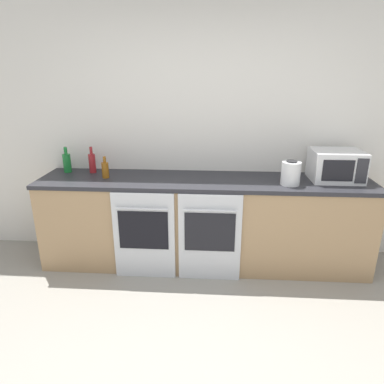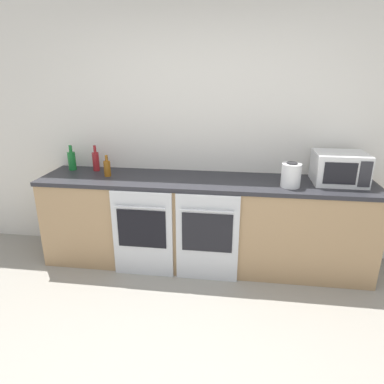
% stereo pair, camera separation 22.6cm
% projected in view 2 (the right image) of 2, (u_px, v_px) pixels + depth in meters
% --- Properties ---
extents(wall_back, '(10.00, 0.06, 2.60)m').
position_uv_depth(wall_back, '(208.00, 135.00, 3.56)').
color(wall_back, silver).
rests_on(wall_back, ground_plane).
extents(counter_back, '(3.29, 0.66, 0.92)m').
position_uv_depth(counter_back, '(204.00, 222.00, 3.52)').
color(counter_back, tan).
rests_on(counter_back, ground_plane).
extents(oven_left, '(0.59, 0.06, 0.87)m').
position_uv_depth(oven_left, '(142.00, 234.00, 3.28)').
color(oven_left, silver).
rests_on(oven_left, ground_plane).
extents(oven_right, '(0.59, 0.06, 0.87)m').
position_uv_depth(oven_right, '(207.00, 238.00, 3.20)').
color(oven_right, silver).
rests_on(oven_right, ground_plane).
extents(microwave, '(0.47, 0.39, 0.29)m').
position_uv_depth(microwave, '(339.00, 168.00, 3.21)').
color(microwave, silver).
rests_on(microwave, counter_back).
extents(bottle_amber, '(0.07, 0.07, 0.22)m').
position_uv_depth(bottle_amber, '(107.00, 168.00, 3.45)').
color(bottle_amber, '#8C5114').
rests_on(bottle_amber, counter_back).
extents(bottle_green, '(0.08, 0.08, 0.27)m').
position_uv_depth(bottle_green, '(72.00, 160.00, 3.67)').
color(bottle_green, '#19722D').
rests_on(bottle_green, counter_back).
extents(bottle_red, '(0.07, 0.07, 0.27)m').
position_uv_depth(bottle_red, '(96.00, 161.00, 3.64)').
color(bottle_red, maroon).
rests_on(bottle_red, counter_back).
extents(kettle, '(0.18, 0.18, 0.23)m').
position_uv_depth(kettle, '(291.00, 175.00, 3.12)').
color(kettle, white).
rests_on(kettle, counter_back).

